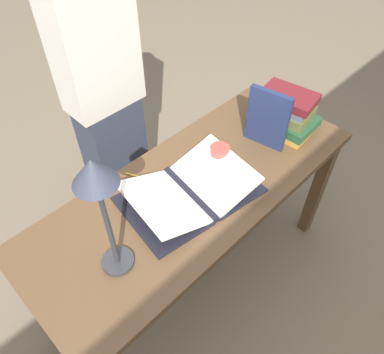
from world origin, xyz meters
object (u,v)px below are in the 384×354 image
Objects in this scene: open_book at (190,191)px; coffee_mug at (220,156)px; book_stack_tall at (285,112)px; pencil at (142,178)px; reading_lamp at (98,189)px; person_reader at (104,98)px; book_standing_upright at (267,119)px.

coffee_mug is (-0.22, -0.03, 0.02)m from open_book.
pencil is (0.70, -0.22, -0.08)m from book_stack_tall.
book_stack_tall is at bearing -178.16° from reading_lamp.
book_stack_tall is at bearing -52.32° from person_reader.
book_standing_upright reaches higher than book_stack_tall.
open_book is 2.09× the size of book_standing_upright.
person_reader is (0.37, -0.70, -0.05)m from book_standing_upright.
book_stack_tall is 0.18× the size of person_reader.
book_stack_tall is 0.17m from book_standing_upright.
coffee_mug is (0.25, -0.05, -0.09)m from book_standing_upright.
book_standing_upright is 0.79m from person_reader.
coffee_mug is at bearing -79.18° from person_reader.
reading_lamp is at bearing 13.97° from open_book.
reading_lamp reaches higher than book_stack_tall.
book_standing_upright is 0.90m from reading_lamp.
coffee_mug is 0.66m from person_reader.
person_reader reaches higher than open_book.
open_book is at bearing -174.08° from reading_lamp.
reading_lamp is at bearing -123.92° from person_reader.
book_stack_tall is at bearing 173.99° from coffee_mug.
reading_lamp is 0.29× the size of person_reader.
book_standing_upright reaches higher than open_book.
person_reader reaches higher than reading_lamp.
open_book is 0.23m from pencil.
reading_lamp is at bearing 1.84° from book_stack_tall.
pencil is at bearing -17.33° from book_stack_tall.
book_standing_upright is 0.56× the size of reading_lamp.
open_book is 0.54m from reading_lamp.
person_reader is at bearing -123.92° from reading_lamp.
reading_lamp is at bearing 38.26° from pencil.
person_reader reaches higher than pencil.
book_standing_upright reaches higher than coffee_mug.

